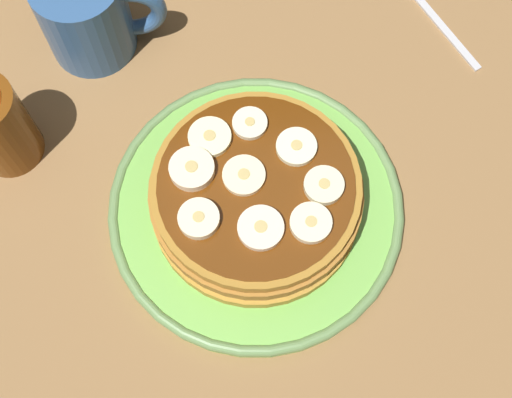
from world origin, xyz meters
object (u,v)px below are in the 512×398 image
object	(u,v)px
banana_slice_1	(296,147)
banana_slice_3	(192,169)
plate	(256,208)
pancake_stack	(255,195)
banana_slice_4	(199,219)
banana_slice_6	(246,124)
banana_slice_7	(210,137)
banana_slice_5	(324,186)
banana_slice_2	(264,228)
banana_slice_0	(244,176)
coffee_mug	(89,13)
banana_slice_8	(311,223)
fork	(430,12)

from	to	relation	value
banana_slice_1	banana_slice_3	size ratio (longest dim) A/B	0.91
plate	pancake_stack	bearing A→B (deg)	150.97
pancake_stack	banana_slice_1	world-z (taller)	banana_slice_1
banana_slice_4	banana_slice_6	xyz separation A→B (cm)	(4.20, 7.57, -0.13)
banana_slice_1	banana_slice_3	bearing A→B (deg)	-171.87
banana_slice_1	banana_slice_7	xyz separation A→B (cm)	(-6.60, 1.47, 0.00)
banana_slice_5	banana_slice_7	size ratio (longest dim) A/B	0.91
pancake_stack	banana_slice_4	xyz separation A→B (cm)	(-4.38, -2.55, 2.75)
banana_slice_1	banana_slice_2	distance (cm)	7.06
banana_slice_0	banana_slice_4	bearing A→B (deg)	-138.56
pancake_stack	banana_slice_6	xyz separation A→B (cm)	(-0.18, 5.01, 2.62)
banana_slice_1	coffee_mug	world-z (taller)	coffee_mug
banana_slice_4	banana_slice_2	bearing A→B (deg)	-13.37
banana_slice_8	banana_slice_6	bearing A→B (deg)	114.81
banana_slice_0	banana_slice_7	size ratio (longest dim) A/B	0.97
banana_slice_1	banana_slice_7	distance (cm)	6.77
pancake_stack	banana_slice_0	xyz separation A→B (cm)	(-0.75, 0.65, 2.60)
banana_slice_7	banana_slice_2	bearing A→B (deg)	-65.90
banana_slice_0	fork	xyz separation A→B (cm)	(19.14, 17.65, -6.03)
banana_slice_0	banana_slice_6	size ratio (longest dim) A/B	1.19
banana_slice_6	fork	world-z (taller)	banana_slice_6
banana_slice_2	fork	bearing A→B (deg)	50.68
banana_slice_2	coffee_mug	bearing A→B (deg)	121.23
banana_slice_3	fork	xyz separation A→B (cm)	(23.03, 16.82, -6.22)
plate	banana_slice_0	xyz separation A→B (cm)	(-0.86, 0.71, 5.44)
banana_slice_8	coffee_mug	xyz separation A→B (cm)	(-16.63, 21.71, -1.99)
plate	banana_slice_4	world-z (taller)	banana_slice_4
plate	banana_slice_0	size ratio (longest dim) A/B	7.43
banana_slice_0	banana_slice_1	xyz separation A→B (cm)	(4.25, 1.99, 0.03)
banana_slice_6	coffee_mug	xyz separation A→B (cm)	(-12.61, 13.04, -1.92)
plate	banana_slice_3	distance (cm)	7.52
fork	banana_slice_8	bearing A→B (deg)	-123.55
banana_slice_8	banana_slice_4	bearing A→B (deg)	172.32
banana_slice_5	banana_slice_8	world-z (taller)	same
plate	banana_slice_1	distance (cm)	6.98
banana_slice_7	banana_slice_4	bearing A→B (deg)	-100.84
banana_slice_3	pancake_stack	bearing A→B (deg)	-17.71
banana_slice_0	banana_slice_2	size ratio (longest dim) A/B	0.95
banana_slice_4	banana_slice_7	bearing A→B (deg)	79.16
banana_slice_6	banana_slice_8	world-z (taller)	banana_slice_8
banana_slice_8	banana_slice_3	bearing A→B (deg)	148.73
banana_slice_4	banana_slice_8	xyz separation A→B (cm)	(8.21, -1.11, -0.06)
banana_slice_4	fork	bearing A→B (deg)	42.48
pancake_stack	banana_slice_5	world-z (taller)	banana_slice_5
banana_slice_0	banana_slice_6	distance (cm)	4.40
banana_slice_8	coffee_mug	bearing A→B (deg)	127.44
pancake_stack	banana_slice_8	xyz separation A→B (cm)	(3.83, -3.66, 2.69)
banana_slice_1	banana_slice_7	size ratio (longest dim) A/B	0.94
banana_slice_6	coffee_mug	bearing A→B (deg)	134.05
banana_slice_8	fork	size ratio (longest dim) A/B	0.26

